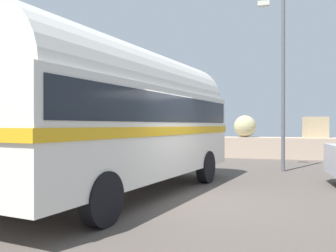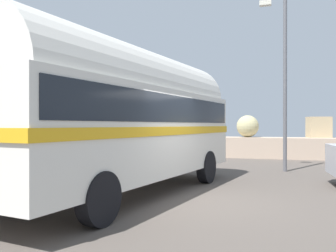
# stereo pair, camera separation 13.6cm
# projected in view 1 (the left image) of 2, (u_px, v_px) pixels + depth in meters

# --- Properties ---
(ground) EXTENTS (32.00, 26.00, 0.02)m
(ground) POSITION_uv_depth(u_px,v_px,m) (192.00, 201.00, 8.30)
(ground) COLOR #524A44
(breakwater) EXTENTS (31.36, 2.03, 2.39)m
(breakwater) POSITION_uv_depth(u_px,v_px,m) (244.00, 145.00, 19.56)
(breakwater) COLOR tan
(breakwater) RESTS_ON ground
(vintage_coach) EXTENTS (3.81, 8.86, 3.70)m
(vintage_coach) POSITION_uv_depth(u_px,v_px,m) (129.00, 114.00, 8.96)
(vintage_coach) COLOR black
(vintage_coach) RESTS_ON ground
(lamp_post) EXTENTS (1.01, 0.32, 6.54)m
(lamp_post) POSITION_uv_depth(u_px,v_px,m) (281.00, 74.00, 13.54)
(lamp_post) COLOR #5B5B60
(lamp_post) RESTS_ON ground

